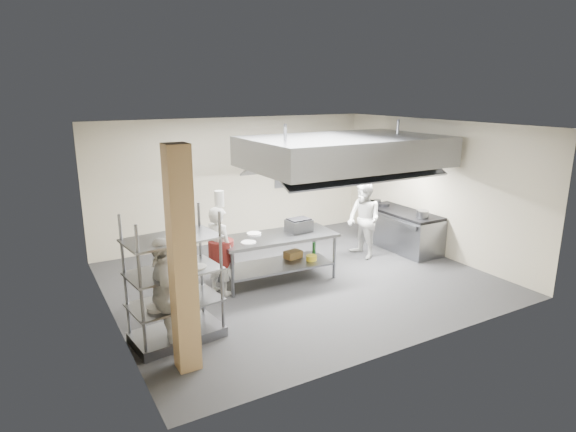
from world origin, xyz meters
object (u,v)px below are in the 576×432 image
island (277,258)px  chef_line (364,220)px  stockpot (422,213)px  griddle (299,225)px  chef_plating (164,294)px  cooking_range (401,231)px  pass_rack (174,278)px  chef_head (219,251)px

island → chef_line: chef_line is taller
stockpot → griddle: bearing=172.8°
chef_plating → chef_line: bearing=120.0°
island → chef_line: size_ratio=1.34×
cooking_range → stockpot: (-0.01, -0.61, 0.56)m
pass_rack → griddle: size_ratio=4.20×
pass_rack → chef_line: 4.96m
chef_head → stockpot: chef_head is taller
island → cooking_range: island is taller
chef_head → griddle: chef_head is taller
cooking_range → chef_head: (-4.69, -0.34, 0.40)m
pass_rack → chef_plating: 0.30m
chef_head → stockpot: size_ratio=7.17×
island → chef_plating: chef_plating is taller
cooking_range → chef_head: 4.72m
pass_rack → stockpot: pass_rack is taller
island → griddle: bearing=8.7°
pass_rack → stockpot: bearing=2.7°
chef_head → cooking_range: bearing=-112.8°
chef_line → stockpot: size_ratio=7.44×
island → chef_line: bearing=9.3°
chef_line → griddle: bearing=-82.8°
pass_rack → griddle: bearing=18.1°
chef_plating → cooking_range: bearing=116.9°
chef_head → chef_line: bearing=-112.2°
stockpot → pass_rack: bearing=-170.5°
chef_line → chef_plating: 5.20m
chef_line → stockpot: 1.30m
chef_plating → stockpot: 6.18m
chef_head → chef_plating: size_ratio=0.98×
island → griddle: (0.52, 0.05, 0.57)m
pass_rack → cooking_range: size_ratio=0.98×
cooking_range → griddle: size_ratio=4.29×
griddle → stockpot: size_ratio=2.03×
chef_head → stockpot: (4.68, -0.27, 0.16)m
chef_head → griddle: (1.74, 0.10, 0.20)m
chef_plating → chef_head: bearing=146.5°
chef_head → chef_line: size_ratio=0.96×
chef_plating → griddle: bearing=126.8°
island → pass_rack: pass_rack is taller
island → stockpot: size_ratio=9.94×
island → griddle: griddle is taller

